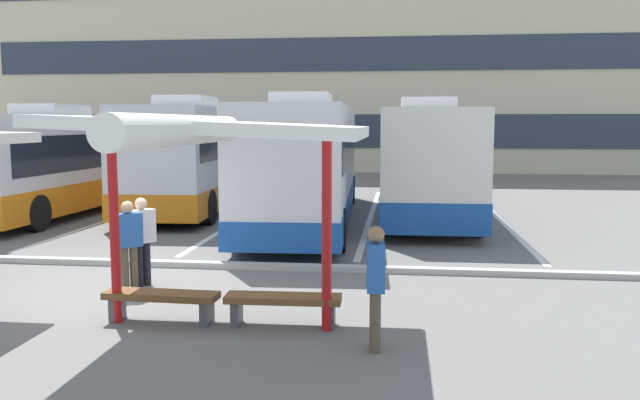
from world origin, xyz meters
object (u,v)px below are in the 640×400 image
at_px(bench_3, 283,303).
at_px(waiting_passenger_2, 142,236).
at_px(waiting_shelter_1, 211,132).
at_px(coach_bus_2, 308,163).
at_px(coach_bus_1, 198,157).
at_px(waiting_passenger_1, 376,280).
at_px(coach_bus_0, 79,163).
at_px(waiting_passenger_0, 128,240).
at_px(coach_bus_3, 424,161).
at_px(bench_2, 161,300).

bearing_deg(bench_3, waiting_passenger_2, 145.92).
distance_m(waiting_shelter_1, waiting_passenger_2, 3.61).
bearing_deg(waiting_shelter_1, coach_bus_2, 90.81).
bearing_deg(bench_3, waiting_shelter_1, -155.72).
distance_m(coach_bus_1, waiting_passenger_1, 14.72).
relative_size(coach_bus_0, waiting_passenger_0, 7.63).
height_order(coach_bus_3, waiting_passenger_2, coach_bus_3).
height_order(coach_bus_2, waiting_passenger_1, coach_bus_2).
bearing_deg(coach_bus_1, coach_bus_0, -169.54).
relative_size(bench_2, bench_3, 1.01).
height_order(waiting_passenger_0, waiting_passenger_1, waiting_passenger_1).
height_order(coach_bus_2, bench_3, coach_bus_2).
bearing_deg(waiting_passenger_2, coach_bus_0, 122.34).
height_order(bench_2, waiting_passenger_1, waiting_passenger_1).
xyz_separation_m(bench_2, waiting_passenger_2, (-1.09, 2.00, 0.57)).
xyz_separation_m(coach_bus_0, coach_bus_3, (11.42, 0.64, 0.10)).
xyz_separation_m(coach_bus_1, waiting_passenger_0, (2.14, -10.72, -0.84)).
height_order(coach_bus_2, waiting_shelter_1, coach_bus_2).
xyz_separation_m(coach_bus_3, waiting_passenger_0, (-5.41, -10.65, -0.78)).
relative_size(coach_bus_3, waiting_passenger_1, 7.43).
bearing_deg(coach_bus_3, waiting_passenger_1, -94.68).
bearing_deg(bench_3, coach_bus_0, 127.79).
bearing_deg(bench_2, waiting_passenger_2, 118.59).
height_order(waiting_passenger_0, waiting_passenger_2, waiting_passenger_2).
xyz_separation_m(coach_bus_1, bench_2, (3.33, -12.37, -1.40)).
relative_size(bench_2, waiting_passenger_0, 1.08).
bearing_deg(coach_bus_0, coach_bus_3, 3.23).
relative_size(coach_bus_0, coach_bus_2, 0.97).
bearing_deg(coach_bus_3, coach_bus_0, -176.77).
distance_m(coach_bus_0, waiting_passenger_1, 16.22).
bearing_deg(waiting_passenger_1, coach_bus_1, 116.13).
bearing_deg(coach_bus_2, coach_bus_3, 33.61).
bearing_deg(waiting_passenger_0, bench_2, -54.20).
distance_m(waiting_shelter_1, bench_2, 2.63).
bearing_deg(coach_bus_2, coach_bus_1, 149.78).
distance_m(waiting_shelter_1, waiting_passenger_0, 3.46).
xyz_separation_m(coach_bus_1, bench_3, (5.13, -12.32, -1.40)).
height_order(coach_bus_3, waiting_passenger_1, coach_bus_3).
bearing_deg(bench_2, coach_bus_3, 71.06).
height_order(bench_2, bench_3, same).
distance_m(bench_3, waiting_passenger_2, 3.54).
xyz_separation_m(bench_3, waiting_passenger_1, (1.35, -0.87, 0.59)).
relative_size(coach_bus_0, waiting_shelter_1, 2.39).
distance_m(coach_bus_0, bench_3, 14.74).
height_order(coach_bus_0, waiting_passenger_2, coach_bus_0).
bearing_deg(coach_bus_0, waiting_passenger_1, -50.33).
height_order(coach_bus_1, bench_2, coach_bus_1).
xyz_separation_m(coach_bus_0, coach_bus_2, (7.95, -1.66, 0.15)).
xyz_separation_m(coach_bus_3, bench_2, (-4.22, -12.30, -1.34)).
height_order(waiting_shelter_1, bench_3, waiting_shelter_1).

